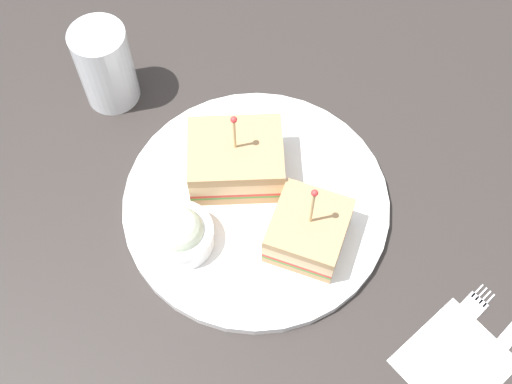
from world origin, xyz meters
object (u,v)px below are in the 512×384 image
Objects in this scene: sandwich_half_back at (308,231)px; drink_glass at (107,70)px; knife at (493,355)px; plate at (256,203)px; coleslaw_bowl at (180,233)px; fork at (462,318)px; sandwich_half_front at (236,160)px; napkin at (454,362)px.

drink_glass is at bearing 4.17° from sandwich_half_back.
plate is at bearing 10.27° from knife.
fork is (-26.47, -15.20, -3.09)cm from coleslaw_bowl.
sandwich_half_front reaches higher than knife.
coleslaw_bowl is 0.71× the size of napkin.
sandwich_half_front is 10.37cm from coleslaw_bowl.
knife is at bearing -172.49° from drink_glass.
napkin is at bearing -176.01° from sandwich_half_back.
sandwich_half_back is 0.92× the size of fork.
coleslaw_bowl is 0.60× the size of fork.
sandwich_half_back is (-11.46, 0.38, -0.35)cm from sandwich_half_front.
coleslaw_bowl is 30.94cm from napkin.
sandwich_half_back is at bearing -175.83° from drink_glass.
plate is 2.95× the size of napkin.
plate is 29.41cm from knife.
sandwich_half_front is at bearing 1.81° from napkin.
knife is at bearing -124.96° from napkin.
fork is (-48.03, -7.70, -4.51)cm from drink_glass.
drink_glass is 50.61cm from napkin.
plate is 24.06cm from drink_glass.
sandwich_half_back is (-7.30, -0.56, 3.06)cm from plate.
sandwich_half_front is 1.19× the size of sandwich_half_back.
napkin is (-30.76, -0.97, -3.98)cm from sandwich_half_front.
sandwich_half_back is 22.41cm from knife.
fork is at bearing -150.13° from coleslaw_bowl.
coleslaw_bowl is 22.88cm from drink_glass.
sandwich_half_front is at bearing -172.32° from drink_glass.
sandwich_half_front is at bearing -78.53° from coleslaw_bowl.
sandwich_half_front is 11.47cm from sandwich_half_back.
napkin is at bearing 55.04° from knife.
sandwich_half_back is 0.82× the size of knife.
drink_glass is at bearing 7.51° from knife.
sandwich_half_front reaches higher than drink_glass.
sandwich_half_front is (4.15, -0.94, 3.41)cm from plate.
drink_glass reaches higher than plate.
napkin is at bearing -158.85° from coleslaw_bowl.
plate is 2.22× the size of knife.
drink_glass is 48.85cm from fork.
sandwich_half_front reaches higher than coleslaw_bowl.
plate is at bearing 167.25° from sandwich_half_front.
plate is 2.76× the size of drink_glass.
drink_glass is (19.51, 2.63, 0.63)cm from sandwich_half_front.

